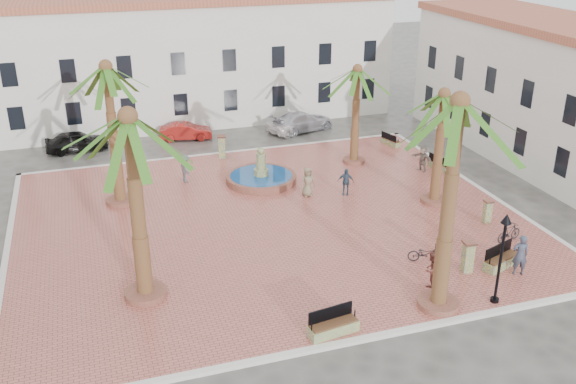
% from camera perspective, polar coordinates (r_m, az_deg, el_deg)
% --- Properties ---
extents(ground, '(120.00, 120.00, 0.00)m').
position_cam_1_polar(ground, '(33.97, -1.61, -2.69)').
color(ground, '#56544F').
rests_on(ground, ground).
extents(plaza, '(26.00, 22.00, 0.15)m').
position_cam_1_polar(plaza, '(33.94, -1.61, -2.57)').
color(plaza, '#BE6053').
rests_on(plaza, ground).
extents(kerb_n, '(26.30, 0.30, 0.16)m').
position_cam_1_polar(kerb_n, '(43.79, -5.73, 3.44)').
color(kerb_n, silver).
rests_on(kerb_n, ground).
extents(kerb_s, '(26.30, 0.30, 0.16)m').
position_cam_1_polar(kerb_s, '(25.07, 5.80, -13.06)').
color(kerb_s, silver).
rests_on(kerb_s, ground).
extents(kerb_e, '(0.30, 22.30, 0.16)m').
position_cam_1_polar(kerb_e, '(39.29, 16.88, 0.12)').
color(kerb_e, silver).
rests_on(kerb_e, ground).
extents(kerb_w, '(0.30, 22.30, 0.16)m').
position_cam_1_polar(kerb_w, '(33.13, -23.79, -5.40)').
color(kerb_w, silver).
rests_on(kerb_w, ground).
extents(building_north, '(30.40, 7.40, 9.50)m').
position_cam_1_polar(building_north, '(51.05, -8.24, 11.66)').
color(building_north, white).
rests_on(building_north, ground).
extents(building_east, '(7.40, 26.40, 9.00)m').
position_cam_1_polar(building_east, '(43.63, 23.77, 7.60)').
color(building_east, white).
rests_on(building_east, ground).
extents(fountain, '(4.24, 4.24, 2.19)m').
position_cam_1_polar(fountain, '(38.63, -2.40, 1.35)').
color(fountain, '#935443').
rests_on(fountain, plaza).
extents(palm_nw, '(5.31, 5.31, 8.03)m').
position_cam_1_polar(palm_nw, '(34.91, -15.75, 9.28)').
color(palm_nw, '#935443').
rests_on(palm_nw, plaza).
extents(palm_sw, '(5.79, 5.79, 8.26)m').
position_cam_1_polar(palm_sw, '(25.13, -13.86, 4.48)').
color(palm_sw, '#935443').
rests_on(palm_sw, plaza).
extents(palm_s, '(5.59, 5.59, 9.03)m').
position_cam_1_polar(palm_s, '(24.24, 14.81, 5.62)').
color(palm_s, '#935443').
rests_on(palm_s, plaza).
extents(palm_e, '(4.91, 4.91, 6.54)m').
position_cam_1_polar(palm_e, '(35.05, 13.62, 7.26)').
color(palm_e, '#935443').
rests_on(palm_e, plaza).
extents(palm_ne, '(4.63, 4.63, 6.41)m').
position_cam_1_polar(palm_ne, '(40.48, 6.16, 9.78)').
color(palm_ne, '#935443').
rests_on(palm_ne, plaza).
extents(bench_s, '(2.08, 0.90, 1.06)m').
position_cam_1_polar(bench_s, '(25.12, 4.03, -11.86)').
color(bench_s, '#87925D').
rests_on(bench_s, plaza).
extents(bench_se, '(2.09, 1.24, 1.06)m').
position_cam_1_polar(bench_se, '(30.96, 18.43, -5.81)').
color(bench_se, '#87925D').
rests_on(bench_se, plaza).
extents(bench_e, '(0.95, 1.87, 0.95)m').
position_cam_1_polar(bench_e, '(41.55, 13.39, 2.29)').
color(bench_e, '#87925D').
rests_on(bench_e, plaza).
extents(bench_ne, '(0.88, 1.67, 0.84)m').
position_cam_1_polar(bench_ne, '(45.52, 9.09, 4.46)').
color(bench_ne, '#87925D').
rests_on(bench_ne, plaza).
extents(lamppost_s, '(0.44, 0.44, 4.03)m').
position_cam_1_polar(lamppost_s, '(27.09, 18.57, -4.34)').
color(lamppost_s, black).
rests_on(lamppost_s, plaza).
extents(lamppost_e, '(0.40, 0.40, 3.65)m').
position_cam_1_polar(lamppost_e, '(40.12, 14.52, 4.76)').
color(lamppost_e, black).
rests_on(lamppost_e, plaza).
extents(bollard_se, '(0.59, 0.59, 1.51)m').
position_cam_1_polar(bollard_se, '(29.87, 15.70, -5.51)').
color(bollard_se, '#87925D').
rests_on(bollard_se, plaza).
extents(bollard_n, '(0.65, 0.65, 1.53)m').
position_cam_1_polar(bollard_n, '(42.55, -5.90, 4.07)').
color(bollard_n, '#87925D').
rests_on(bollard_n, plaza).
extents(bollard_e, '(0.49, 0.49, 1.25)m').
position_cam_1_polar(bollard_e, '(34.91, 17.30, -1.62)').
color(bollard_e, '#87925D').
rests_on(bollard_e, plaza).
extents(litter_bin, '(0.32, 0.32, 0.62)m').
position_cam_1_polar(litter_bin, '(31.24, 17.73, -5.42)').
color(litter_bin, black).
rests_on(litter_bin, plaza).
extents(cyclist_a, '(0.82, 0.67, 1.93)m').
position_cam_1_polar(cyclist_a, '(30.29, 19.94, -5.27)').
color(cyclist_a, '#384053').
rests_on(cyclist_a, plaza).
extents(bicycle_a, '(1.71, 1.18, 0.85)m').
position_cam_1_polar(bicycle_a, '(30.38, 12.12, -5.37)').
color(bicycle_a, black).
rests_on(bicycle_a, plaza).
extents(cyclist_b, '(0.98, 0.91, 1.62)m').
position_cam_1_polar(cyclist_b, '(28.39, 12.62, -6.71)').
color(cyclist_b, brown).
rests_on(cyclist_b, plaza).
extents(bicycle_b, '(1.58, 0.73, 0.92)m').
position_cam_1_polar(bicycle_b, '(33.34, 19.06, -3.43)').
color(bicycle_b, black).
rests_on(bicycle_b, plaza).
extents(pedestrian_fountain_a, '(0.85, 0.56, 1.71)m').
position_cam_1_polar(pedestrian_fountain_a, '(36.42, 1.76, 0.90)').
color(pedestrian_fountain_a, '#7D6F54').
rests_on(pedestrian_fountain_a, plaza).
extents(pedestrian_fountain_b, '(1.00, 0.74, 1.58)m').
position_cam_1_polar(pedestrian_fountain_b, '(36.77, 5.15, 0.93)').
color(pedestrian_fountain_b, '#354A5E').
rests_on(pedestrian_fountain_b, plaza).
extents(pedestrian_north, '(0.85, 1.21, 1.72)m').
position_cam_1_polar(pedestrian_north, '(38.87, -9.13, 2.09)').
color(pedestrian_north, '#55555A').
rests_on(pedestrian_north, plaza).
extents(pedestrian_east, '(1.02, 1.57, 1.62)m').
position_cam_1_polar(pedestrian_east, '(40.98, 11.88, 2.94)').
color(pedestrian_east, '#77685A').
rests_on(pedestrian_east, plaza).
extents(car_black, '(4.25, 1.89, 1.42)m').
position_cam_1_polar(car_black, '(46.32, -18.25, 4.31)').
color(car_black, black).
rests_on(car_black, ground).
extents(car_red, '(3.91, 1.97, 1.23)m').
position_cam_1_polar(car_red, '(47.00, -9.07, 5.35)').
color(car_red, '#A61D18').
rests_on(car_red, ground).
extents(car_silver, '(5.33, 3.37, 1.44)m').
position_cam_1_polar(car_silver, '(48.32, 1.27, 6.28)').
color(car_silver, silver).
rests_on(car_silver, ground).
extents(car_white, '(4.98, 3.61, 1.26)m').
position_cam_1_polar(car_white, '(48.23, 0.67, 6.13)').
color(car_white, white).
rests_on(car_white, ground).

